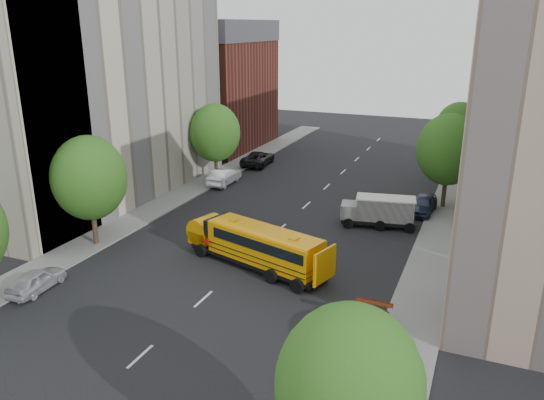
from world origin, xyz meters
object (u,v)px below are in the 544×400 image
Objects in this scene: street_tree_2 at (215,133)px; parked_car_4 at (423,204)px; street_tree_3 at (349,386)px; parked_car_3 at (361,341)px; street_tree_4 at (449,150)px; school_bus at (255,244)px; parked_car_5 at (440,168)px; parked_car_0 at (36,280)px; street_tree_5 at (459,129)px; parked_car_2 at (258,158)px; safari_truck at (379,211)px; parked_car_1 at (224,176)px; street_tree_1 at (89,178)px.

street_tree_2 reaches higher than parked_car_4.
street_tree_3 is 1.28× the size of parked_car_3.
parked_car_4 is (-1.40, 29.84, -3.70)m from street_tree_3.
school_bus is at bearing -120.85° from street_tree_4.
parked_car_5 is at bearing 90.62° from parked_car_3.
street_tree_3 is 1.84× the size of parked_car_0.
street_tree_2 is 25.06m from street_tree_5.
street_tree_4 reaches higher than parked_car_2.
street_tree_3 is 22.14m from parked_car_0.
parked_car_3 is (2.77, -17.28, -0.45)m from safari_truck.
street_tree_5 is 1.57× the size of parked_car_1.
safari_truck reaches higher than parked_car_0.
street_tree_4 is 8.68m from safari_truck.
parked_car_2 is at bearing 158.76° from parked_car_4.
street_tree_5 is at bearing 90.00° from street_tree_3.
parked_car_5 is (2.77, 17.29, -0.58)m from safari_truck.
street_tree_5 is 1.94× the size of parked_car_0.
street_tree_2 is at bearing 90.00° from street_tree_1.
parked_car_2 is (-20.60, -4.85, -3.93)m from street_tree_5.
parked_car_2 is 1.25× the size of parked_car_4.
street_tree_2 is at bearing 74.37° from parked_car_2.
parked_car_0 is 19.22m from parked_car_3.
street_tree_2 is 20.90m from school_bus.
street_tree_1 is 1.43× the size of parked_car_2.
parked_car_1 is (-20.60, -0.99, -4.29)m from street_tree_4.
street_tree_1 reaches higher than street_tree_5.
street_tree_4 is at bearing 87.26° from parked_car_3.
safari_truck is 17.52m from parked_car_5.
street_tree_4 is at bearing -84.38° from parked_car_5.
safari_truck reaches higher than parked_car_2.
parked_car_1 is at bearing -150.52° from parked_car_5.
parked_car_0 is at bearing -176.50° from parked_car_3.
street_tree_2 is 38.83m from street_tree_3.
parked_car_1 reaches higher than parked_car_5.
street_tree_4 is 24.29m from parked_car_3.
street_tree_5 is 1.36× the size of parked_car_3.
school_bus is 11.18m from parked_car_3.
street_tree_1 is at bearing 82.26° from parked_car_2.
school_bus reaches higher than safari_truck.
school_bus reaches higher than parked_car_3.
street_tree_5 is 1.35× the size of parked_car_2.
safari_truck is 1.41× the size of parked_car_5.
school_bus is 1.83× the size of parked_car_3.
school_bus is (-10.06, 15.17, -2.90)m from street_tree_3.
parked_car_1 is 0.86× the size of parked_car_2.
parked_car_1 is at bearing 85.30° from street_tree_1.
street_tree_2 is 8.34m from parked_car_2.
street_tree_5 is 19.36m from safari_truck.
school_bus is 2.62× the size of parked_car_0.
parked_car_5 is at bearing -122.55° from parked_car_0.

